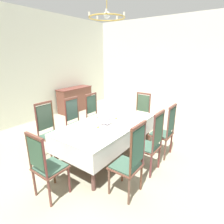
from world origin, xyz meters
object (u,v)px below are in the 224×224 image
at_px(dining_table, 108,126).
at_px(candlestick_east, 116,114).
at_px(chair_south_a, 130,160).
at_px(soup_tureen, 105,120).
at_px(bowl_near_right, 135,121).
at_px(sideboard, 75,99).
at_px(spoon_primary, 112,136).
at_px(bowl_near_left, 117,133).
at_px(chair_head_west, 46,165).
at_px(chair_south_c, 165,130).
at_px(chandelier, 107,17).
at_px(chair_north_b, 76,121).
at_px(chair_head_east, 141,113).
at_px(chair_north_c, 95,114).
at_px(chair_south_b, 151,142).
at_px(candlestick_west, 98,121).
at_px(chair_north_a, 50,130).
at_px(spoon_secondary, 137,120).

xyz_separation_m(dining_table, candlestick_east, (0.31, 0.00, 0.20)).
bearing_deg(chair_south_a, soup_tureen, 56.20).
height_order(chair_south_a, bowl_near_right, chair_south_a).
bearing_deg(bowl_near_right, sideboard, 66.66).
xyz_separation_m(chair_south_a, spoon_primary, (0.28, 0.54, 0.15)).
xyz_separation_m(bowl_near_left, sideboard, (2.21, 3.48, -0.32)).
height_order(chair_head_west, bowl_near_right, chair_head_west).
distance_m(chair_south_c, chandelier, 2.47).
distance_m(chair_north_b, chair_head_east, 1.78).
xyz_separation_m(chair_south_c, bowl_near_right, (-0.31, 0.55, 0.19)).
xyz_separation_m(dining_table, bowl_near_right, (0.40, -0.43, 0.10)).
bearing_deg(chair_south_a, chair_head_west, 128.35).
distance_m(chair_north_c, sideboard, 2.36).
bearing_deg(chair_north_b, candlestick_east, 107.17).
xyz_separation_m(chair_south_c, bowl_near_left, (-1.03, 0.51, 0.19)).
bearing_deg(spoon_primary, bowl_near_right, -6.23).
bearing_deg(chair_head_west, chair_south_b, 57.31).
bearing_deg(sideboard, candlestick_east, 62.52).
height_order(chair_north_b, spoon_primary, chair_north_b).
distance_m(chair_north_c, bowl_near_left, 1.77).
bearing_deg(soup_tureen, chandelier, 0.00).
relative_size(dining_table, candlestick_west, 6.63).
xyz_separation_m(chair_north_b, bowl_near_right, (0.38, -1.40, 0.19)).
xyz_separation_m(chair_south_a, chair_north_c, (1.44, 1.95, -0.03)).
bearing_deg(chair_south_c, chair_north_a, 126.57).
relative_size(chair_north_a, chair_north_b, 1.04).
bearing_deg(chair_south_b, candlestick_east, 72.87).
relative_size(bowl_near_right, spoon_secondary, 1.06).
bearing_deg(spoon_secondary, chair_south_a, -146.93).
distance_m(chair_south_a, spoon_primary, 0.63).
relative_size(chair_head_west, chair_head_east, 0.98).
distance_m(chair_north_a, spoon_primary, 1.44).
xyz_separation_m(chair_south_a, spoon_secondary, (1.26, 0.58, 0.15)).
bearing_deg(bowl_near_left, soup_tureen, 62.03).
bearing_deg(chair_south_b, chair_head_east, 33.07).
bearing_deg(candlestick_east, soup_tureen, 180.00).
distance_m(chair_head_west, chair_head_east, 3.02).
relative_size(bowl_near_left, sideboard, 0.13).
bearing_deg(chair_head_east, chair_head_west, 90.00).
distance_m(dining_table, sideboard, 3.56).
bearing_deg(spoon_secondary, chair_north_a, 140.95).
height_order(dining_table, chair_south_b, chair_south_b).
xyz_separation_m(chair_south_c, chandelier, (-0.71, 0.97, 2.16)).
bearing_deg(chair_north_a, bowl_near_left, 105.98).
height_order(chair_south_a, chair_head_east, chair_south_a).
relative_size(chair_head_east, spoon_primary, 6.29).
height_order(chair_south_b, bowl_near_left, chair_south_b).
height_order(chair_north_b, candlestick_east, chair_north_b).
distance_m(bowl_near_right, chandelier, 2.06).
bearing_deg(soup_tureen, spoon_secondary, -33.39).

